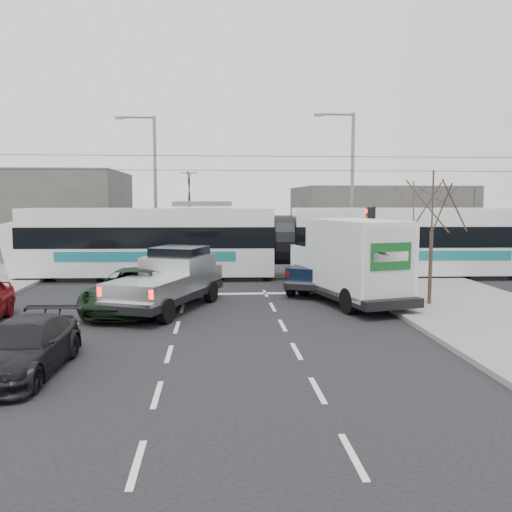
{
  "coord_description": "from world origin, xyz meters",
  "views": [
    {
      "loc": [
        -0.47,
        -17.09,
        4.08
      ],
      "look_at": [
        1.18,
        4.49,
        1.8
      ],
      "focal_mm": 38.0,
      "sensor_mm": 36.0,
      "label": 1
    }
  ],
  "objects": [
    {
      "name": "traffic_signal",
      "position": [
        6.47,
        6.5,
        2.74
      ],
      "size": [
        0.44,
        0.44,
        3.6
      ],
      "color": "black",
      "rests_on": "ground"
    },
    {
      "name": "sidewalk_right",
      "position": [
        9.0,
        0.0,
        0.07
      ],
      "size": [
        6.0,
        60.0,
        0.15
      ],
      "primitive_type": "cube",
      "color": "gray",
      "rests_on": "ground"
    },
    {
      "name": "tram",
      "position": [
        3.0,
        10.5,
        1.91
      ],
      "size": [
        26.52,
        3.85,
        5.39
      ],
      "rotation": [
        0.0,
        0.0,
        -0.04
      ],
      "color": "silver",
      "rests_on": "ground"
    },
    {
      "name": "dark_car",
      "position": [
        -4.95,
        -4.35,
        0.63
      ],
      "size": [
        1.99,
        4.42,
        1.26
      ],
      "primitive_type": "imported",
      "rotation": [
        0.0,
        0.0,
        -0.05
      ],
      "color": "black",
      "rests_on": "ground"
    },
    {
      "name": "building_left",
      "position": [
        -14.0,
        22.0,
        3.0
      ],
      "size": [
        14.0,
        10.0,
        6.0
      ],
      "primitive_type": "cube",
      "color": "#615D58",
      "rests_on": "ground"
    },
    {
      "name": "street_lamp_near",
      "position": [
        7.31,
        14.0,
        5.11
      ],
      "size": [
        2.38,
        0.25,
        9.0
      ],
      "color": "slate",
      "rests_on": "ground"
    },
    {
      "name": "silver_pickup",
      "position": [
        -2.12,
        3.11,
        1.12
      ],
      "size": [
        4.24,
        6.52,
        2.25
      ],
      "rotation": [
        0.0,
        0.0,
        -0.38
      ],
      "color": "black",
      "rests_on": "ground"
    },
    {
      "name": "green_car",
      "position": [
        -3.44,
        2.69,
        0.77
      ],
      "size": [
        3.48,
        5.89,
        1.54
      ],
      "primitive_type": "imported",
      "rotation": [
        0.0,
        0.0,
        -0.18
      ],
      "color": "black",
      "rests_on": "ground"
    },
    {
      "name": "bare_tree",
      "position": [
        7.6,
        2.5,
        3.79
      ],
      "size": [
        2.4,
        2.4,
        5.0
      ],
      "color": "#47382B",
      "rests_on": "ground"
    },
    {
      "name": "street_lamp_far",
      "position": [
        -4.19,
        16.0,
        5.11
      ],
      "size": [
        2.38,
        0.25,
        9.0
      ],
      "color": "slate",
      "rests_on": "ground"
    },
    {
      "name": "ground",
      "position": [
        0.0,
        0.0,
        0.0
      ],
      "size": [
        120.0,
        120.0,
        0.0
      ],
      "primitive_type": "plane",
      "color": "black",
      "rests_on": "ground"
    },
    {
      "name": "navy_pickup",
      "position": [
        4.28,
        6.69,
        1.04
      ],
      "size": [
        3.69,
        5.31,
        2.11
      ],
      "rotation": [
        0.0,
        0.0,
        -0.42
      ],
      "color": "black",
      "rests_on": "ground"
    },
    {
      "name": "catenary",
      "position": [
        0.0,
        10.0,
        3.88
      ],
      "size": [
        60.0,
        0.2,
        7.0
      ],
      "color": "black",
      "rests_on": "ground"
    },
    {
      "name": "rails",
      "position": [
        0.0,
        10.0,
        0.01
      ],
      "size": [
        60.0,
        1.6,
        0.03
      ],
      "primitive_type": "cube",
      "color": "#33302D",
      "rests_on": "ground"
    },
    {
      "name": "building_right",
      "position": [
        12.0,
        24.0,
        2.5
      ],
      "size": [
        12.0,
        10.0,
        5.0
      ],
      "primitive_type": "cube",
      "color": "#615D58",
      "rests_on": "ground"
    },
    {
      "name": "box_truck",
      "position": [
        4.79,
        3.53,
        1.63
      ],
      "size": [
        3.88,
        6.96,
        3.3
      ],
      "rotation": [
        0.0,
        0.0,
        0.26
      ],
      "color": "black",
      "rests_on": "ground"
    }
  ]
}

